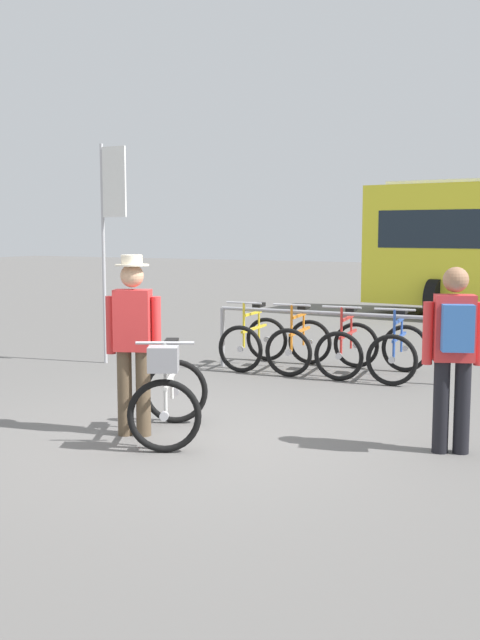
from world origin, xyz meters
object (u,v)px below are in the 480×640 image
person_with_featured_bike (133,337)px  pedestrian_with_backpack (454,348)px  racked_bike_red (348,348)px  racked_bike_yellow (254,341)px  racked_bike_orange (300,344)px  featured_bicycle (169,393)px  banner_flag (110,212)px  racked_bike_blue (399,351)px

person_with_featured_bike → pedestrian_with_backpack: (2.80, 0.83, -0.01)m
racked_bike_red → person_with_featured_bike: 4.00m
racked_bike_yellow → racked_bike_orange: same height
racked_bike_orange → pedestrian_with_backpack: (2.77, -3.02, 0.57)m
pedestrian_with_backpack → featured_bicycle: bearing=-161.9°
featured_bicycle → banner_flag: banner_flag is taller
featured_bicycle → person_with_featured_bike: size_ratio=0.73×
racked_bike_orange → racked_bike_yellow: bearing=-176.8°
pedestrian_with_backpack → banner_flag: (-5.42, 2.19, 1.29)m
pedestrian_with_backpack → banner_flag: banner_flag is taller
racked_bike_orange → racked_bike_blue: 1.40m
racked_bike_red → featured_bicycle: same height
racked_bike_orange → featured_bicycle: same height
racked_bike_orange → person_with_featured_bike: (-0.03, -3.85, 0.58)m
person_with_featured_bike → pedestrian_with_backpack: size_ratio=1.05×
racked_bike_red → pedestrian_with_backpack: (2.08, -3.06, 0.57)m
featured_bicycle → racked_bike_red: bearing=84.8°
racked_bike_orange → featured_bicycle: 3.83m
racked_bike_red → racked_bike_blue: 0.70m
racked_bike_blue → featured_bicycle: bearing=-105.1°
racked_bike_yellow → racked_bike_red: bearing=3.2°
person_with_featured_bike → banner_flag: 4.20m
racked_bike_yellow → pedestrian_with_backpack: bearing=-40.6°
racked_bike_red → pedestrian_with_backpack: pedestrian_with_backpack is taller
racked_bike_yellow → featured_bicycle: bearing=-74.5°
person_with_featured_bike → pedestrian_with_backpack: person_with_featured_bike is taller
featured_bicycle → racked_bike_orange: bearing=95.2°
featured_bicycle → person_with_featured_bike: 0.63m
pedestrian_with_backpack → racked_bike_blue: bearing=114.0°
racked_bike_orange → pedestrian_with_backpack: size_ratio=0.71×
featured_bicycle → racked_bike_blue: bearing=74.9°
person_with_featured_bike → racked_bike_orange: bearing=89.6°
racked_bike_yellow → racked_bike_red: (1.40, 0.08, 0.00)m
person_with_featured_bike → pedestrian_with_backpack: bearing=16.6°
banner_flag → featured_bicycle: bearing=-45.0°
racked_bike_yellow → banner_flag: (-1.95, -0.78, 1.86)m
featured_bicycle → banner_flag: bearing=135.0°
racked_bike_yellow → racked_bike_orange: 0.70m
racked_bike_orange → racked_bike_blue: same height
racked_bike_yellow → racked_bike_orange: size_ratio=0.99×
racked_bike_red → racked_bike_orange: bearing=-176.8°
racked_bike_red → featured_bicycle: (-0.35, -3.85, 0.08)m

